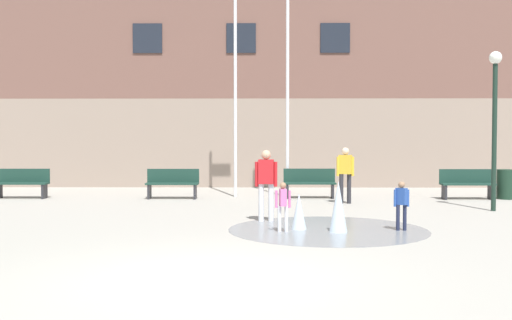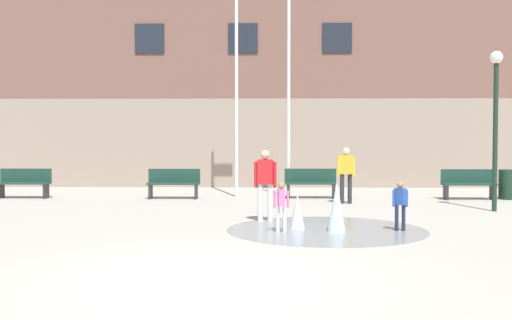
% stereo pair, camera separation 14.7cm
% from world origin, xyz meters
% --- Properties ---
extents(ground_plane, '(100.00, 100.00, 0.00)m').
position_xyz_m(ground_plane, '(0.00, 0.00, 0.00)').
color(ground_plane, '#9E998E').
extents(library_building, '(36.00, 6.05, 7.42)m').
position_xyz_m(library_building, '(0.00, 17.62, 3.71)').
color(library_building, gray).
rests_on(library_building, ground).
extents(splash_fountain, '(4.04, 4.04, 1.01)m').
position_xyz_m(splash_fountain, '(2.07, 4.12, 0.28)').
color(splash_fountain, gray).
rests_on(splash_fountain, ground).
extents(park_bench_left_of_flagpoles, '(1.60, 0.44, 0.91)m').
position_xyz_m(park_bench_left_of_flagpoles, '(-6.59, 10.45, 0.48)').
color(park_bench_left_of_flagpoles, '#28282D').
rests_on(park_bench_left_of_flagpoles, ground).
extents(park_bench_under_right_flagpole, '(1.60, 0.44, 0.91)m').
position_xyz_m(park_bench_under_right_flagpole, '(-1.95, 10.40, 0.48)').
color(park_bench_under_right_flagpole, '#28282D').
rests_on(park_bench_under_right_flagpole, ground).
extents(park_bench_near_trashcan, '(1.60, 0.44, 0.91)m').
position_xyz_m(park_bench_near_trashcan, '(2.26, 10.61, 0.48)').
color(park_bench_near_trashcan, '#28282D').
rests_on(park_bench_near_trashcan, ground).
extents(park_bench_far_right, '(1.60, 0.44, 0.91)m').
position_xyz_m(park_bench_far_right, '(7.00, 10.33, 0.48)').
color(park_bench_far_right, '#28282D').
rests_on(park_bench_far_right, ground).
extents(child_with_pink_shirt, '(0.31, 0.22, 0.99)m').
position_xyz_m(child_with_pink_shirt, '(1.21, 3.91, 0.58)').
color(child_with_pink_shirt, silver).
rests_on(child_with_pink_shirt, ground).
extents(child_running, '(0.31, 0.23, 0.99)m').
position_xyz_m(child_running, '(3.59, 4.14, 0.58)').
color(child_running, '#1E233D').
rests_on(child_running, ground).
extents(adult_near_bench, '(0.50, 0.22, 1.59)m').
position_xyz_m(adult_near_bench, '(0.89, 5.43, 0.93)').
color(adult_near_bench, silver).
rests_on(adult_near_bench, ground).
extents(adult_in_red, '(0.50, 0.33, 1.59)m').
position_xyz_m(adult_in_red, '(3.15, 9.12, 0.93)').
color(adult_in_red, '#28282D').
rests_on(adult_in_red, ground).
extents(flagpole_left, '(0.80, 0.10, 7.82)m').
position_xyz_m(flagpole_left, '(-0.02, 11.01, 4.15)').
color(flagpole_left, silver).
rests_on(flagpole_left, ground).
extents(flagpole_right, '(0.80, 0.10, 7.16)m').
position_xyz_m(flagpole_right, '(1.62, 11.01, 3.82)').
color(flagpole_right, silver).
rests_on(flagpole_right, ground).
extents(lamp_post_right_lane, '(0.32, 0.32, 4.05)m').
position_xyz_m(lamp_post_right_lane, '(6.69, 7.42, 2.63)').
color(lamp_post_right_lane, '#192D23').
rests_on(lamp_post_right_lane, ground).
extents(trash_can, '(0.56, 0.56, 0.90)m').
position_xyz_m(trash_can, '(8.23, 10.44, 0.45)').
color(trash_can, '#193323').
rests_on(trash_can, ground).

